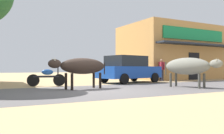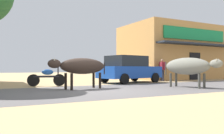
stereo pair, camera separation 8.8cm
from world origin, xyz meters
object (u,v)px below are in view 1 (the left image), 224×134
Objects in this scene: cow_near_brown at (82,66)px; pedestrian_by_shop at (162,68)px; parked_hatchback_car at (129,69)px; parked_motorcycle at (47,77)px; cow_far_dark at (188,66)px.

pedestrian_by_shop is at bearing 24.25° from cow_near_brown.
cow_near_brown is (-4.06, -2.71, 0.13)m from parked_hatchback_car.
parked_hatchback_car reaches higher than pedestrian_by_shop.
pedestrian_by_shop is (8.06, 0.93, 0.43)m from parked_motorcycle.
cow_near_brown is 7.76m from pedestrian_by_shop.
pedestrian_by_shop reaches higher than parked_motorcycle.
pedestrian_by_shop is (7.07, 3.18, -0.08)m from cow_near_brown.
parked_motorcycle is 8.13m from pedestrian_by_shop.
parked_motorcycle is 0.64× the size of cow_near_brown.
parked_motorcycle is 6.81m from cow_far_dark.
parked_motorcycle is 0.66× the size of cow_far_dark.
parked_hatchback_car is at bearing 97.26° from cow_far_dark.
cow_near_brown is 1.02× the size of cow_far_dark.
cow_near_brown is (0.99, -2.26, 0.51)m from parked_motorcycle.
pedestrian_by_shop is at bearing 8.95° from parked_hatchback_car.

